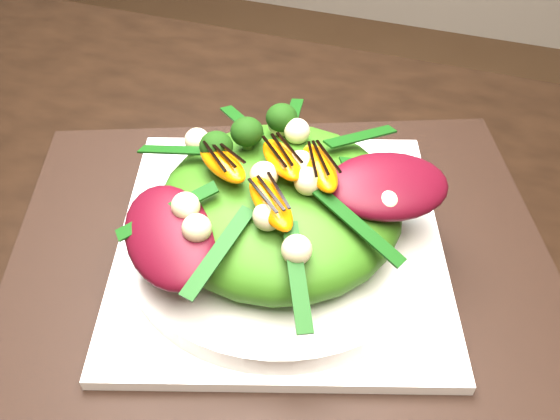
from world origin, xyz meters
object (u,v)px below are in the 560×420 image
(lettuce_mound, at_px, (280,205))
(plate_base, at_px, (280,243))
(salad_bowl, at_px, (280,231))
(placemat, at_px, (280,248))
(orange_segment, at_px, (267,148))

(lettuce_mound, bearing_deg, plate_base, 153.43)
(plate_base, xyz_separation_m, salad_bowl, (0.00, -0.00, 0.01))
(placemat, xyz_separation_m, lettuce_mound, (0.00, 0.00, 0.05))
(plate_base, bearing_deg, salad_bowl, -26.57)
(plate_base, xyz_separation_m, lettuce_mound, (0.00, -0.00, 0.05))
(orange_segment, bearing_deg, lettuce_mound, -47.85)
(placemat, xyz_separation_m, salad_bowl, (0.00, 0.00, 0.02))
(salad_bowl, bearing_deg, lettuce_mound, 153.43)
(salad_bowl, height_order, orange_segment, orange_segment)
(orange_segment, bearing_deg, placemat, -47.85)
(plate_base, relative_size, orange_segment, 4.94)
(salad_bowl, bearing_deg, orange_segment, 132.15)
(placemat, bearing_deg, orange_segment, 132.15)
(plate_base, bearing_deg, lettuce_mound, -26.57)
(salad_bowl, bearing_deg, plate_base, 153.43)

